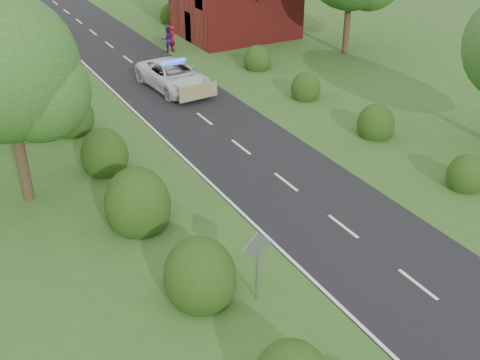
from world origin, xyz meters
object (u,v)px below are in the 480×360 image
police_van (174,76)px  pedestrian_red (172,38)px  pedestrian_purple (168,39)px  road_sign (257,256)px

police_van → pedestrian_red: bearing=63.1°
pedestrian_purple → road_sign: bearing=81.9°
police_van → pedestrian_purple: pedestrian_purple is taller
police_van → pedestrian_red: size_ratio=3.56×
road_sign → police_van: road_sign is taller
road_sign → pedestrian_red: 27.96m
police_van → pedestrian_purple: (2.72, 7.29, 0.08)m
road_sign → pedestrian_purple: 27.60m
pedestrian_purple → pedestrian_red: bearing=-140.4°
road_sign → pedestrian_purple: bearing=72.8°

